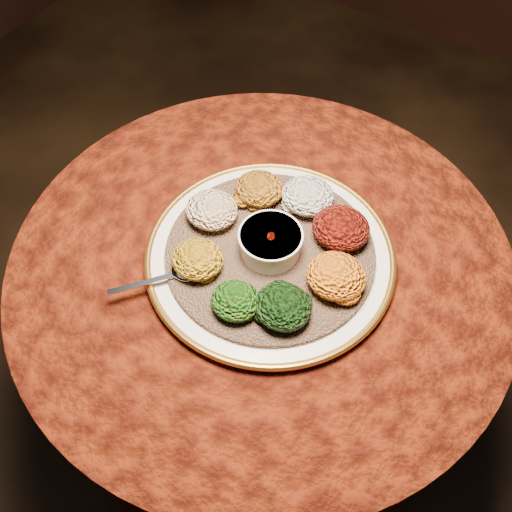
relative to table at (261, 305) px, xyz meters
The scene contains 13 objects.
table is the anchor object (origin of this frame).
platter 0.19m from the table, 10.06° to the left, with size 0.52×0.52×0.02m.
injera 0.20m from the table, 10.06° to the left, with size 0.39×0.39×0.01m, color #866043.
stew_bowl 0.24m from the table, 10.06° to the left, with size 0.12×0.12×0.05m.
spoon 0.27m from the table, 125.89° to the right, with size 0.12×0.13×0.01m.
portion_ayib 0.27m from the table, 82.02° to the left, with size 0.10×0.10×0.05m, color beige.
portion_kitfo 0.28m from the table, 42.23° to the left, with size 0.11×0.10×0.05m, color black.
portion_tikil 0.28m from the table, ahead, with size 0.11×0.10×0.05m, color #A86B0E.
portion_gomen 0.27m from the table, 44.15° to the right, with size 0.10×0.09×0.05m, color black.
portion_mixveg 0.27m from the table, 77.84° to the right, with size 0.09×0.08×0.04m, color #9B3C0A.
portion_kik 0.26m from the table, 128.11° to the right, with size 0.10×0.09×0.05m, color #BB8110.
portion_timatim 0.26m from the table, behind, with size 0.10×0.10×0.05m, color maroon.
portion_shiro 0.26m from the table, 123.98° to the left, with size 0.10×0.09×0.05m, color #A26013.
Camera 1 is at (0.32, -0.54, 1.61)m, focal length 40.00 mm.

